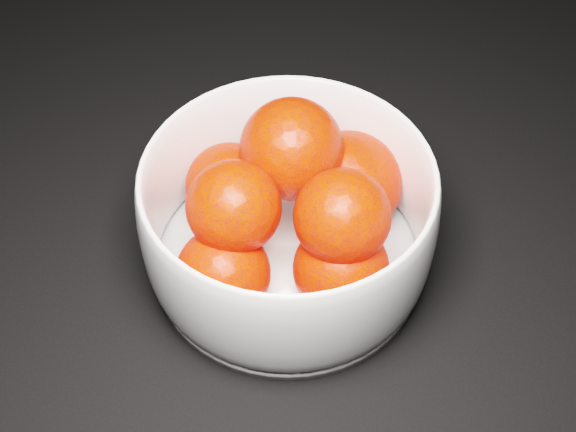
# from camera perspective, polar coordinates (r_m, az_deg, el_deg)

# --- Properties ---
(ground) EXTENTS (3.00, 3.00, 0.00)m
(ground) POSITION_cam_1_polar(r_m,az_deg,el_deg) (0.67, 5.89, 0.56)
(ground) COLOR black
(ground) RESTS_ON ground
(bowl) EXTENTS (0.22, 0.22, 0.10)m
(bowl) POSITION_cam_1_polar(r_m,az_deg,el_deg) (0.58, -0.00, -0.34)
(bowl) COLOR white
(bowl) RESTS_ON ground
(orange_pile) EXTENTS (0.17, 0.18, 0.12)m
(orange_pile) POSITION_cam_1_polar(r_m,az_deg,el_deg) (0.58, 0.44, 0.78)
(orange_pile) COLOR #FF1700
(orange_pile) RESTS_ON bowl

